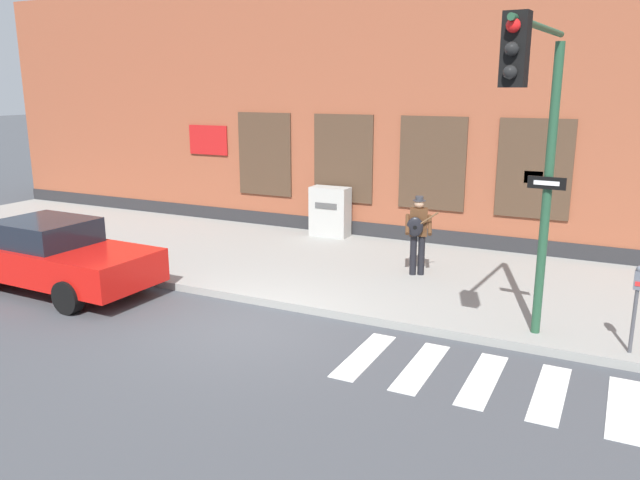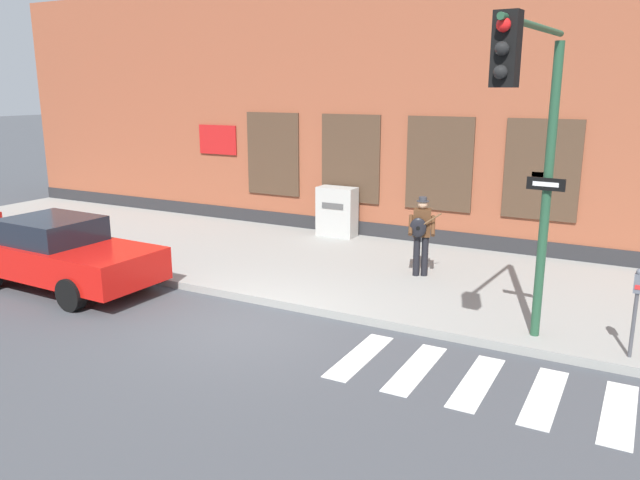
% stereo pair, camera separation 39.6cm
% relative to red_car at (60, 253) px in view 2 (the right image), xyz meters
% --- Properties ---
extents(ground_plane, '(160.00, 160.00, 0.00)m').
position_rel_red_car_xyz_m(ground_plane, '(4.86, -0.01, -0.77)').
color(ground_plane, '#424449').
extents(sidewalk, '(28.00, 5.93, 0.16)m').
position_rel_red_car_xyz_m(sidewalk, '(4.86, 4.06, -0.69)').
color(sidewalk, gray).
rests_on(sidewalk, ground).
extents(building_backdrop, '(28.00, 4.06, 7.15)m').
position_rel_red_car_xyz_m(building_backdrop, '(4.86, 9.01, 2.80)').
color(building_backdrop, brown).
rests_on(building_backdrop, ground).
extents(crosswalk, '(5.20, 1.90, 0.01)m').
position_rel_red_car_xyz_m(crosswalk, '(9.62, -0.21, -0.76)').
color(crosswalk, silver).
rests_on(crosswalk, ground).
extents(red_car, '(4.66, 2.09, 1.53)m').
position_rel_red_car_xyz_m(red_car, '(0.00, 0.00, 0.00)').
color(red_car, red).
rests_on(red_car, ground).
extents(busker, '(0.78, 0.67, 1.78)m').
position_rel_red_car_xyz_m(busker, '(6.74, 4.02, 0.40)').
color(busker, black).
rests_on(busker, sidewalk).
extents(traffic_light, '(0.67, 3.01, 4.97)m').
position_rel_red_car_xyz_m(traffic_light, '(9.52, 0.55, 2.85)').
color(traffic_light, '#234C33').
rests_on(traffic_light, sidewalk).
extents(parking_meter, '(0.13, 0.11, 1.44)m').
position_rel_red_car_xyz_m(parking_meter, '(11.08, 1.47, 0.33)').
color(parking_meter, '#47474C').
rests_on(parking_meter, sidewalk).
extents(utility_box, '(1.09, 0.56, 1.39)m').
position_rel_red_car_xyz_m(utility_box, '(3.38, 6.57, 0.08)').
color(utility_box, '#ADADA8').
rests_on(utility_box, sidewalk).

